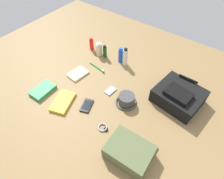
% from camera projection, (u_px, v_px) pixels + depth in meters
% --- Properties ---
extents(ground_plane, '(2.64, 2.02, 0.02)m').
position_uv_depth(ground_plane, '(112.00, 94.00, 1.40)').
color(ground_plane, olive).
rests_on(ground_plane, ground).
extents(backpack, '(0.34, 0.31, 0.13)m').
position_uv_depth(backpack, '(179.00, 96.00, 1.30)').
color(backpack, black).
rests_on(backpack, ground_plane).
extents(toiletry_pouch, '(0.26, 0.24, 0.10)m').
position_uv_depth(toiletry_pouch, '(130.00, 151.00, 1.05)').
color(toiletry_pouch, '#56603D').
rests_on(toiletry_pouch, ground_plane).
extents(bucket_hat, '(0.15, 0.15, 0.08)m').
position_uv_depth(bucket_hat, '(126.00, 100.00, 1.31)').
color(bucket_hat, '#444444').
rests_on(bucket_hat, ground_plane).
extents(sunscreen_spray, '(0.04, 0.04, 0.12)m').
position_uv_depth(sunscreen_spray, '(92.00, 44.00, 1.71)').
color(sunscreen_spray, red).
rests_on(sunscreen_spray, ground_plane).
extents(lotion_bottle, '(0.05, 0.05, 0.12)m').
position_uv_depth(lotion_bottle, '(99.00, 49.00, 1.65)').
color(lotion_bottle, beige).
rests_on(lotion_bottle, ground_plane).
extents(shampoo_bottle, '(0.03, 0.03, 0.12)m').
position_uv_depth(shampoo_bottle, '(105.00, 52.00, 1.63)').
color(shampoo_bottle, '#19471E').
rests_on(shampoo_bottle, ground_plane).
extents(deodorant_spray, '(0.04, 0.04, 0.14)m').
position_uv_depth(deodorant_spray, '(121.00, 55.00, 1.58)').
color(deodorant_spray, blue).
rests_on(deodorant_spray, ground_plane).
extents(toothpaste_tube, '(0.04, 0.04, 0.16)m').
position_uv_depth(toothpaste_tube, '(125.00, 57.00, 1.55)').
color(toothpaste_tube, white).
rests_on(toothpaste_tube, ground_plane).
extents(paperback_novel, '(0.12, 0.18, 0.03)m').
position_uv_depth(paperback_novel, '(43.00, 90.00, 1.39)').
color(paperback_novel, '#2D934C').
rests_on(paperback_novel, ground_plane).
extents(travel_guidebook, '(0.17, 0.22, 0.02)m').
position_uv_depth(travel_guidebook, '(63.00, 102.00, 1.33)').
color(travel_guidebook, yellow).
rests_on(travel_guidebook, ground_plane).
extents(cell_phone, '(0.10, 0.13, 0.01)m').
position_uv_depth(cell_phone, '(87.00, 105.00, 1.31)').
color(cell_phone, black).
rests_on(cell_phone, ground_plane).
extents(media_player, '(0.06, 0.09, 0.01)m').
position_uv_depth(media_player, '(110.00, 91.00, 1.40)').
color(media_player, '#B7B7BC').
rests_on(media_player, ground_plane).
extents(wristwatch, '(0.07, 0.06, 0.01)m').
position_uv_depth(wristwatch, '(103.00, 128.00, 1.19)').
color(wristwatch, '#99999E').
rests_on(wristwatch, ground_plane).
extents(toothbrush, '(0.17, 0.03, 0.02)m').
position_uv_depth(toothbrush, '(98.00, 68.00, 1.57)').
color(toothbrush, '#198C33').
rests_on(toothbrush, ground_plane).
extents(notepad, '(0.13, 0.16, 0.02)m').
position_uv_depth(notepad, '(78.00, 74.00, 1.52)').
color(notepad, beige).
rests_on(notepad, ground_plane).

